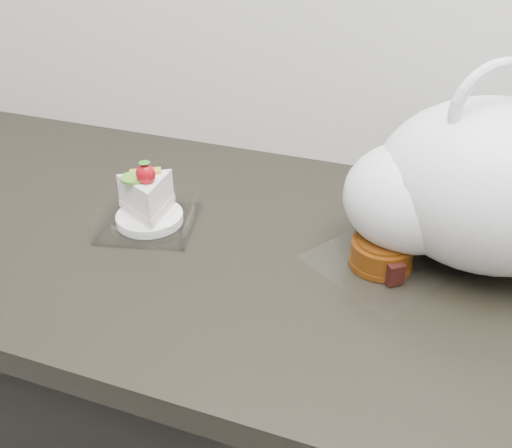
# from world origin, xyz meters

# --- Properties ---
(cake_tray) EXTENTS (0.17, 0.17, 0.11)m
(cake_tray) POSITION_xyz_m (-0.40, 1.68, 0.93)
(cake_tray) COLOR white
(cake_tray) RESTS_ON counter
(mooncake_wrap) EXTENTS (0.24, 0.23, 0.04)m
(mooncake_wrap) POSITION_xyz_m (-0.04, 1.69, 0.92)
(mooncake_wrap) COLOR white
(mooncake_wrap) RESTS_ON counter
(plastic_bag) EXTENTS (0.42, 0.35, 0.29)m
(plastic_bag) POSITION_xyz_m (0.07, 1.75, 1.02)
(plastic_bag) COLOR white
(plastic_bag) RESTS_ON counter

